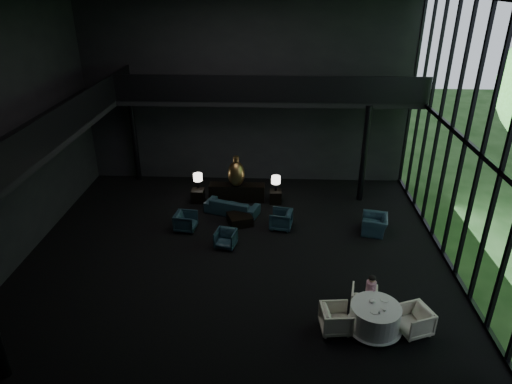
{
  "coord_description": "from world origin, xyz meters",
  "views": [
    {
      "loc": [
        1.21,
        -13.27,
        8.52
      ],
      "look_at": [
        0.62,
        0.5,
        1.93
      ],
      "focal_mm": 32.0,
      "sensor_mm": 36.0,
      "label": 1
    }
  ],
  "objects_px": {
    "window_armchair": "(375,222)",
    "dining_chair_west": "(336,318)",
    "side_table_left": "(198,196)",
    "lounge_armchair_south": "(226,239)",
    "bronze_urn": "(236,174)",
    "side_table_right": "(276,197)",
    "lounge_armchair_west": "(186,221)",
    "dining_chair_north": "(364,298)",
    "coffee_table": "(240,219)",
    "dining_chair_east": "(414,319)",
    "table_lamp_right": "(276,180)",
    "sofa": "(232,204)",
    "lounge_armchair_east": "(281,219)",
    "console": "(237,192)",
    "child": "(371,285)",
    "table_lamp_left": "(198,178)",
    "dining_table": "(374,319)"
  },
  "relations": [
    {
      "from": "sofa",
      "to": "dining_table",
      "type": "xyz_separation_m",
      "value": [
        4.33,
        -6.34,
        -0.09
      ]
    },
    {
      "from": "coffee_table",
      "to": "dining_chair_west",
      "type": "height_order",
      "value": "dining_chair_west"
    },
    {
      "from": "window_armchair",
      "to": "dining_chair_west",
      "type": "relative_size",
      "value": 1.18
    },
    {
      "from": "sofa",
      "to": "child",
      "type": "xyz_separation_m",
      "value": [
        4.38,
        -5.42,
        0.33
      ]
    },
    {
      "from": "console",
      "to": "dining_chair_east",
      "type": "relative_size",
      "value": 2.74
    },
    {
      "from": "table_lamp_left",
      "to": "dining_table",
      "type": "height_order",
      "value": "table_lamp_left"
    },
    {
      "from": "lounge_armchair_south",
      "to": "dining_chair_west",
      "type": "height_order",
      "value": "dining_chair_west"
    },
    {
      "from": "side_table_right",
      "to": "lounge_armchair_south",
      "type": "relative_size",
      "value": 0.86
    },
    {
      "from": "table_lamp_left",
      "to": "coffee_table",
      "type": "xyz_separation_m",
      "value": [
        1.86,
        -1.98,
        -0.8
      ]
    },
    {
      "from": "console",
      "to": "table_lamp_right",
      "type": "relative_size",
      "value": 3.69
    },
    {
      "from": "dining_chair_west",
      "to": "window_armchair",
      "type": "bearing_deg",
      "value": -26.45
    },
    {
      "from": "lounge_armchair_east",
      "to": "dining_chair_north",
      "type": "bearing_deg",
      "value": 37.96
    },
    {
      "from": "side_table_right",
      "to": "dining_chair_east",
      "type": "distance_m",
      "value": 8.24
    },
    {
      "from": "bronze_urn",
      "to": "lounge_armchair_west",
      "type": "relative_size",
      "value": 1.73
    },
    {
      "from": "side_table_left",
      "to": "dining_chair_east",
      "type": "relative_size",
      "value": 0.65
    },
    {
      "from": "lounge_armchair_south",
      "to": "dining_table",
      "type": "bearing_deg",
      "value": -29.63
    },
    {
      "from": "side_table_right",
      "to": "table_lamp_right",
      "type": "xyz_separation_m",
      "value": [
        0.0,
        0.06,
        0.71
      ]
    },
    {
      "from": "table_lamp_right",
      "to": "dining_table",
      "type": "xyz_separation_m",
      "value": [
        2.63,
        -7.4,
        -0.64
      ]
    },
    {
      "from": "bronze_urn",
      "to": "lounge_armchair_south",
      "type": "height_order",
      "value": "bronze_urn"
    },
    {
      "from": "dining_chair_east",
      "to": "bronze_urn",
      "type": "bearing_deg",
      "value": -165.35
    },
    {
      "from": "coffee_table",
      "to": "dining_chair_east",
      "type": "height_order",
      "value": "dining_chair_east"
    },
    {
      "from": "bronze_urn",
      "to": "dining_table",
      "type": "bearing_deg",
      "value": -60.04
    },
    {
      "from": "side_table_left",
      "to": "dining_table",
      "type": "relative_size",
      "value": 0.37
    },
    {
      "from": "console",
      "to": "side_table_left",
      "type": "bearing_deg",
      "value": -172.67
    },
    {
      "from": "sofa",
      "to": "lounge_armchair_east",
      "type": "relative_size",
      "value": 2.7
    },
    {
      "from": "table_lamp_left",
      "to": "dining_chair_west",
      "type": "bearing_deg",
      "value": -57.51
    },
    {
      "from": "lounge_armchair_west",
      "to": "console",
      "type": "bearing_deg",
      "value": -26.4
    },
    {
      "from": "side_table_left",
      "to": "lounge_armchair_east",
      "type": "relative_size",
      "value": 0.69
    },
    {
      "from": "console",
      "to": "table_lamp_right",
      "type": "xyz_separation_m",
      "value": [
        1.6,
        -0.08,
        0.61
      ]
    },
    {
      "from": "console",
      "to": "bronze_urn",
      "type": "height_order",
      "value": "bronze_urn"
    },
    {
      "from": "console",
      "to": "dining_chair_west",
      "type": "bearing_deg",
      "value": -66.93
    },
    {
      "from": "table_lamp_left",
      "to": "sofa",
      "type": "bearing_deg",
      "value": -37.59
    },
    {
      "from": "side_table_right",
      "to": "console",
      "type": "bearing_deg",
      "value": 174.98
    },
    {
      "from": "bronze_urn",
      "to": "side_table_right",
      "type": "bearing_deg",
      "value": -0.07
    },
    {
      "from": "side_table_left",
      "to": "lounge_armchair_east",
      "type": "distance_m",
      "value": 3.96
    },
    {
      "from": "table_lamp_right",
      "to": "child",
      "type": "bearing_deg",
      "value": -67.55
    },
    {
      "from": "lounge_armchair_west",
      "to": "dining_chair_north",
      "type": "xyz_separation_m",
      "value": [
        5.78,
        -4.13,
        -0.04
      ]
    },
    {
      "from": "side_table_right",
      "to": "side_table_left",
      "type": "bearing_deg",
      "value": -178.83
    },
    {
      "from": "table_lamp_right",
      "to": "dining_chair_west",
      "type": "distance_m",
      "value": 7.67
    },
    {
      "from": "lounge_armchair_east",
      "to": "dining_table",
      "type": "bearing_deg",
      "value": 35.29
    },
    {
      "from": "side_table_right",
      "to": "dining_chair_east",
      "type": "height_order",
      "value": "dining_chair_east"
    },
    {
      "from": "dining_table",
      "to": "dining_chair_west",
      "type": "height_order",
      "value": "dining_chair_west"
    },
    {
      "from": "bronze_urn",
      "to": "side_table_right",
      "type": "xyz_separation_m",
      "value": [
        1.6,
        -0.0,
        -1.01
      ]
    },
    {
      "from": "table_lamp_right",
      "to": "sofa",
      "type": "xyz_separation_m",
      "value": [
        -1.7,
        -1.06,
        -0.56
      ]
    },
    {
      "from": "sofa",
      "to": "dining_chair_east",
      "type": "height_order",
      "value": "dining_chair_east"
    },
    {
      "from": "lounge_armchair_east",
      "to": "coffee_table",
      "type": "relative_size",
      "value": 0.94
    },
    {
      "from": "console",
      "to": "window_armchair",
      "type": "distance_m",
      "value": 5.72
    },
    {
      "from": "side_table_right",
      "to": "dining_chair_west",
      "type": "xyz_separation_m",
      "value": [
        1.62,
        -7.41,
        0.14
      ]
    },
    {
      "from": "side_table_left",
      "to": "lounge_armchair_south",
      "type": "relative_size",
      "value": 0.88
    },
    {
      "from": "window_armchair",
      "to": "child",
      "type": "xyz_separation_m",
      "value": [
        -0.92,
        -4.16,
        0.33
      ]
    }
  ]
}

